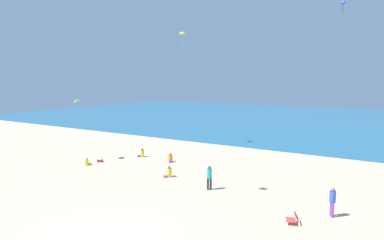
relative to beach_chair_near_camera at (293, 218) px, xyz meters
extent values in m
plane|color=#C6B58C|center=(-6.80, 3.84, -0.29)|extent=(120.00, 120.00, 0.00)
cube|color=#236084|center=(-6.80, 45.54, -0.27)|extent=(120.00, 60.00, 0.05)
cube|color=#D13D3D|center=(-0.12, -0.03, -0.10)|extent=(0.59, 0.67, 0.03)
cube|color=#D13D3D|center=(0.13, 0.03, 0.10)|extent=(0.37, 0.61, 0.42)
cylinder|color=#B7B7BC|center=(-0.17, -0.34, -0.19)|extent=(0.02, 0.02, 0.19)
cylinder|color=#B7B7BC|center=(-0.32, 0.21, -0.19)|extent=(0.02, 0.02, 0.19)
cube|color=red|center=(-17.18, 3.63, -0.17)|extent=(0.59, 0.64, 0.24)
cube|color=white|center=(-17.18, 3.63, -0.03)|extent=(0.61, 0.66, 0.04)
cylinder|color=orange|center=(-11.86, 6.74, -0.01)|extent=(0.51, 0.51, 0.56)
sphere|color=#846047|center=(-11.86, 6.74, 0.37)|extent=(0.22, 0.22, 0.22)
cube|color=purple|center=(-11.73, 6.56, -0.21)|extent=(0.47, 0.50, 0.16)
cylinder|color=yellow|center=(-15.12, 6.89, 0.00)|extent=(0.53, 0.53, 0.58)
sphere|color=brown|center=(-15.12, 6.89, 0.39)|extent=(0.23, 0.23, 0.23)
cube|color=purple|center=(-15.30, 6.75, -0.21)|extent=(0.51, 0.50, 0.17)
cylinder|color=yellow|center=(-17.22, 2.24, -0.05)|extent=(0.45, 0.45, 0.49)
sphere|color=tan|center=(-17.22, 2.24, 0.28)|extent=(0.19, 0.19, 0.19)
cube|color=orange|center=(-17.10, 2.40, -0.22)|extent=(0.41, 0.43, 0.14)
cylinder|color=black|center=(-5.66, 2.25, 0.10)|extent=(0.14, 0.14, 0.78)
cylinder|color=black|center=(-5.82, 2.17, 0.10)|extent=(0.14, 0.14, 0.78)
cylinder|color=#19ADB2|center=(-5.74, 2.21, 0.78)|extent=(0.42, 0.42, 0.59)
sphere|color=brown|center=(-5.74, 2.21, 1.17)|extent=(0.22, 0.22, 0.22)
cylinder|color=purple|center=(1.48, 1.91, 0.10)|extent=(0.14, 0.14, 0.78)
cylinder|color=purple|center=(1.55, 1.75, 0.10)|extent=(0.14, 0.14, 0.78)
cylinder|color=blue|center=(1.52, 1.83, 0.78)|extent=(0.42, 0.42, 0.58)
sphere|color=#A87A5B|center=(1.52, 1.83, 1.17)|extent=(0.21, 0.21, 0.21)
cylinder|color=yellow|center=(-9.51, 3.14, 0.01)|extent=(0.54, 0.54, 0.60)
sphere|color=#846047|center=(-9.51, 3.14, 0.41)|extent=(0.24, 0.24, 0.24)
cube|color=#D8599E|center=(-9.64, 2.94, -0.20)|extent=(0.49, 0.53, 0.17)
pyramid|color=yellow|center=(-14.57, 12.98, 11.73)|extent=(0.67, 0.83, 0.33)
cylinder|color=pink|center=(-14.55, 12.97, 10.93)|extent=(0.11, 0.05, 0.61)
pyramid|color=green|center=(-19.02, 2.94, 5.06)|extent=(0.85, 0.87, 0.36)
cylinder|color=#1EADAD|center=(-18.99, 2.96, 4.35)|extent=(0.12, 0.10, 0.48)
cone|color=blue|center=(0.15, 17.59, 14.04)|extent=(0.46, 0.52, 0.51)
cylinder|color=black|center=(0.15, 17.59, 13.39)|extent=(0.04, 0.08, 0.92)
camera|label=1|loc=(2.90, -14.73, 6.54)|focal=28.62mm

